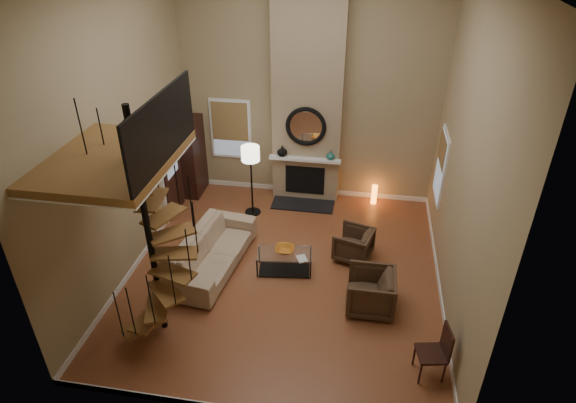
% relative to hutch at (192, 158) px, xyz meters
% --- Properties ---
extents(ground, '(6.00, 6.50, 0.01)m').
position_rel_hutch_xyz_m(ground, '(2.80, -2.81, -0.95)').
color(ground, '#A55C35').
rests_on(ground, ground).
extents(back_wall, '(6.00, 0.02, 5.50)m').
position_rel_hutch_xyz_m(back_wall, '(2.80, 0.44, 1.80)').
color(back_wall, tan).
rests_on(back_wall, ground).
extents(front_wall, '(6.00, 0.02, 5.50)m').
position_rel_hutch_xyz_m(front_wall, '(2.80, -6.06, 1.80)').
color(front_wall, tan).
rests_on(front_wall, ground).
extents(left_wall, '(0.02, 6.50, 5.50)m').
position_rel_hutch_xyz_m(left_wall, '(-0.20, -2.81, 1.80)').
color(left_wall, tan).
rests_on(left_wall, ground).
extents(right_wall, '(0.02, 6.50, 5.50)m').
position_rel_hutch_xyz_m(right_wall, '(5.80, -2.81, 1.80)').
color(right_wall, tan).
rests_on(right_wall, ground).
extents(baseboard_back, '(6.00, 0.02, 0.12)m').
position_rel_hutch_xyz_m(baseboard_back, '(2.80, 0.43, -0.89)').
color(baseboard_back, white).
rests_on(baseboard_back, ground).
extents(baseboard_left, '(0.02, 6.50, 0.12)m').
position_rel_hutch_xyz_m(baseboard_left, '(-0.19, -2.81, -0.89)').
color(baseboard_left, white).
rests_on(baseboard_left, ground).
extents(baseboard_right, '(0.02, 6.50, 0.12)m').
position_rel_hutch_xyz_m(baseboard_right, '(5.79, -2.81, -0.89)').
color(baseboard_right, white).
rests_on(baseboard_right, ground).
extents(chimney_breast, '(1.60, 0.38, 5.50)m').
position_rel_hutch_xyz_m(chimney_breast, '(2.80, 0.25, 1.80)').
color(chimney_breast, '#968061').
rests_on(chimney_breast, ground).
extents(hearth, '(1.50, 0.60, 0.04)m').
position_rel_hutch_xyz_m(hearth, '(2.80, -0.24, -0.93)').
color(hearth, black).
rests_on(hearth, ground).
extents(firebox, '(0.95, 0.02, 0.72)m').
position_rel_hutch_xyz_m(firebox, '(2.80, 0.05, -0.40)').
color(firebox, black).
rests_on(firebox, chimney_breast).
extents(mantel, '(1.70, 0.18, 0.06)m').
position_rel_hutch_xyz_m(mantel, '(2.80, -0.03, 0.20)').
color(mantel, white).
rests_on(mantel, chimney_breast).
extents(mirror_frame, '(0.94, 0.10, 0.94)m').
position_rel_hutch_xyz_m(mirror_frame, '(2.80, 0.03, 1.00)').
color(mirror_frame, black).
rests_on(mirror_frame, chimney_breast).
extents(mirror_disc, '(0.80, 0.01, 0.80)m').
position_rel_hutch_xyz_m(mirror_disc, '(2.80, 0.04, 1.00)').
color(mirror_disc, white).
rests_on(mirror_disc, chimney_breast).
extents(vase_left, '(0.24, 0.24, 0.25)m').
position_rel_hutch_xyz_m(vase_left, '(2.25, 0.01, 0.35)').
color(vase_left, black).
rests_on(vase_left, mantel).
extents(vase_right, '(0.20, 0.20, 0.21)m').
position_rel_hutch_xyz_m(vase_right, '(3.40, 0.01, 0.33)').
color(vase_right, '#1A5E55').
rests_on(vase_right, mantel).
extents(window_back, '(1.02, 0.06, 1.52)m').
position_rel_hutch_xyz_m(window_back, '(0.90, 0.41, 0.67)').
color(window_back, white).
rests_on(window_back, back_wall).
extents(window_right, '(0.06, 1.02, 1.52)m').
position_rel_hutch_xyz_m(window_right, '(5.78, -0.81, 0.68)').
color(window_right, white).
rests_on(window_right, right_wall).
extents(entry_door, '(0.10, 1.05, 2.16)m').
position_rel_hutch_xyz_m(entry_door, '(-0.15, -1.01, 0.10)').
color(entry_door, white).
rests_on(entry_door, ground).
extents(loft, '(1.70, 2.20, 1.09)m').
position_rel_hutch_xyz_m(loft, '(0.76, -4.61, 2.29)').
color(loft, brown).
rests_on(loft, left_wall).
extents(spiral_stair, '(1.47, 1.47, 4.06)m').
position_rel_hutch_xyz_m(spiral_stair, '(1.02, -4.61, 0.83)').
color(spiral_stair, black).
rests_on(spiral_stair, ground).
extents(hutch, '(0.42, 0.90, 2.01)m').
position_rel_hutch_xyz_m(hutch, '(0.00, 0.00, 0.00)').
color(hutch, black).
rests_on(hutch, ground).
extents(sofa, '(1.26, 2.58, 0.72)m').
position_rel_hutch_xyz_m(sofa, '(1.35, -2.87, -0.55)').
color(sofa, tan).
rests_on(sofa, ground).
extents(armchair_near, '(0.88, 0.87, 0.66)m').
position_rel_hutch_xyz_m(armchair_near, '(4.17, -2.17, -0.60)').
color(armchair_near, '#463120').
rests_on(armchair_near, ground).
extents(armchair_far, '(0.86, 0.83, 0.78)m').
position_rel_hutch_xyz_m(armchair_far, '(4.57, -3.54, -0.60)').
color(armchair_far, '#463120').
rests_on(armchair_far, ground).
extents(coffee_table, '(1.15, 0.68, 0.43)m').
position_rel_hutch_xyz_m(coffee_table, '(2.79, -2.80, -0.67)').
color(coffee_table, silver).
rests_on(coffee_table, ground).
extents(bowl, '(0.38, 0.38, 0.09)m').
position_rel_hutch_xyz_m(bowl, '(2.79, -2.75, -0.45)').
color(bowl, orange).
rests_on(bowl, coffee_table).
extents(book, '(0.27, 0.29, 0.02)m').
position_rel_hutch_xyz_m(book, '(3.14, -2.95, -0.49)').
color(book, gray).
rests_on(book, coffee_table).
extents(floor_lamp, '(0.41, 0.41, 1.72)m').
position_rel_hutch_xyz_m(floor_lamp, '(1.67, -0.76, 0.46)').
color(floor_lamp, black).
rests_on(floor_lamp, ground).
extents(accent_lamp, '(0.14, 0.14, 0.49)m').
position_rel_hutch_xyz_m(accent_lamp, '(4.50, 0.15, -0.70)').
color(accent_lamp, orange).
rests_on(accent_lamp, ground).
extents(side_chair, '(0.50, 0.49, 0.93)m').
position_rel_hutch_xyz_m(side_chair, '(5.50, -4.88, -0.42)').
color(side_chair, black).
rests_on(side_chair, ground).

